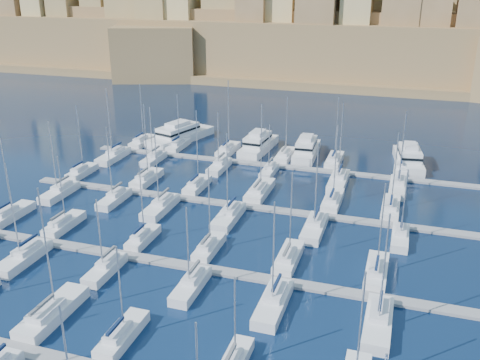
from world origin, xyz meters
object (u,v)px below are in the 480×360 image
(sailboat_2, at_px, (52,313))
(motor_yacht_b, at_px, (258,144))
(motor_yacht_a, at_px, (180,134))
(motor_yacht_c, at_px, (306,149))
(motor_yacht_d, at_px, (409,158))

(sailboat_2, height_order, motor_yacht_b, sailboat_2)
(motor_yacht_a, bearing_deg, motor_yacht_c, -4.00)
(sailboat_2, bearing_deg, motor_yacht_d, 60.82)
(motor_yacht_c, height_order, motor_yacht_d, same)
(motor_yacht_a, distance_m, motor_yacht_d, 53.36)
(motor_yacht_d, bearing_deg, motor_yacht_b, -179.63)
(sailboat_2, distance_m, motor_yacht_a, 72.12)
(sailboat_2, xyz_separation_m, motor_yacht_d, (38.53, 69.01, 0.95))
(motor_yacht_c, bearing_deg, motor_yacht_a, 176.00)
(motor_yacht_a, bearing_deg, motor_yacht_d, -1.69)
(motor_yacht_c, relative_size, motor_yacht_d, 0.90)
(sailboat_2, height_order, motor_yacht_c, sailboat_2)
(sailboat_2, xyz_separation_m, motor_yacht_b, (5.52, 68.79, 0.95))
(motor_yacht_b, relative_size, motor_yacht_c, 1.06)
(motor_yacht_a, bearing_deg, motor_yacht_b, -5.03)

